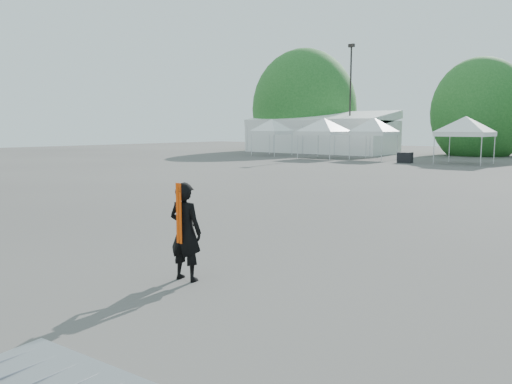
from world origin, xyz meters
The scene contains 12 objects.
ground centered at (0.00, 0.00, 0.00)m, with size 120.00×120.00×0.00m, color #474442.
marquee centered at (-22.00, 35.00, 1.97)m, with size 15.00×6.25×4.23m.
light_pole_west centered at (-18.00, 34.00, 5.77)m, with size 0.60×0.25×10.30m.
tree_far_w centered at (-26.00, 38.00, 4.54)m, with size 4.80×4.80×7.30m.
tree_mid_w centered at (-8.00, 40.00, 3.93)m, with size 4.16×4.16×6.33m.
tent_a centered at (-22.56, 27.82, 3.06)m, with size 4.04×4.04×3.88m.
tent_b centered at (-16.47, 27.01, 3.06)m, with size 4.65×4.65×3.88m.
tent_c centered at (-12.56, 28.23, 3.06)m, with size 4.18×4.18×3.88m.
tent_d centered at (-5.41, 27.82, 3.06)m, with size 4.71×4.71×3.88m.
man centered at (-0.23, -3.02, 0.82)m, with size 0.66×0.49×1.64m.
barrier_mid centered at (1.40, -6.19, 0.03)m, with size 2.27×1.30×0.07m.
crate_west centered at (-9.00, 26.15, 0.38)m, with size 0.99×0.77×0.77m, color black.
Camera 1 is at (5.83, -8.46, 2.52)m, focal length 35.00 mm.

